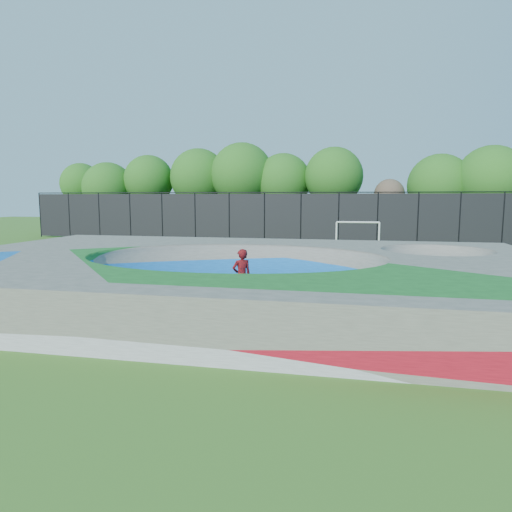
% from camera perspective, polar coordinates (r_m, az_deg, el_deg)
% --- Properties ---
extents(ground, '(120.00, 120.00, 0.00)m').
position_cam_1_polar(ground, '(16.79, -2.70, -4.99)').
color(ground, '#34631B').
rests_on(ground, ground).
extents(skate_deck, '(22.00, 14.00, 1.50)m').
position_cam_1_polar(skate_deck, '(16.65, -2.72, -2.46)').
color(skate_deck, gray).
rests_on(skate_deck, ground).
extents(skater, '(0.81, 0.76, 1.86)m').
position_cam_1_polar(skater, '(15.48, -1.80, -2.53)').
color(skater, '#B10E10').
rests_on(skater, ground).
extents(skateboard, '(0.74, 0.67, 0.05)m').
position_cam_1_polar(skateboard, '(15.66, -1.79, -5.79)').
color(skateboard, black).
rests_on(skateboard, ground).
extents(soccer_goal, '(2.98, 0.12, 1.97)m').
position_cam_1_polar(soccer_goal, '(32.04, 12.59, 3.17)').
color(soccer_goal, silver).
rests_on(soccer_goal, ground).
extents(fence, '(48.09, 0.09, 4.04)m').
position_cam_1_polar(fence, '(37.12, 5.63, 4.99)').
color(fence, black).
rests_on(fence, ground).
extents(treeline, '(51.42, 7.29, 8.69)m').
position_cam_1_polar(treeline, '(42.10, 6.62, 9.33)').
color(treeline, '#443522').
rests_on(treeline, ground).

